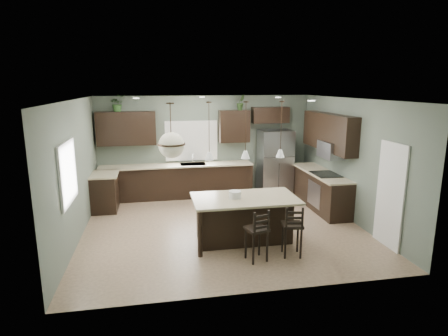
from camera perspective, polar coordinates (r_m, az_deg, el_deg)
ground at (r=8.43m, az=-0.17°, el=-8.94°), size 6.00×6.00×0.00m
pantry_door at (r=7.85m, az=23.99°, el=-3.85°), size 0.04×0.82×2.04m
window_back at (r=10.61m, az=-4.99°, el=4.17°), size 1.35×0.02×1.00m
window_left at (r=7.26m, az=-22.80°, el=-0.69°), size 0.02×1.10×1.00m
left_return_cabs at (r=9.86m, az=-17.69°, el=-3.57°), size 0.60×0.90×0.90m
left_return_countertop at (r=9.75m, az=-17.75°, el=-0.91°), size 0.66×0.96×0.04m
back_lower_cabs at (r=10.52m, az=-7.16°, el=-2.07°), size 4.20×0.60×0.90m
back_countertop at (r=10.39m, az=-7.22°, el=0.41°), size 4.20×0.66×0.04m
sink_inset at (r=10.42m, az=-4.76°, el=0.59°), size 0.70×0.45×0.01m
faucet at (r=10.36m, az=-4.75°, el=1.34°), size 0.02×0.02×0.28m
back_upper_left at (r=10.39m, az=-14.64°, el=5.86°), size 1.55×0.34×0.90m
back_upper_right at (r=10.59m, az=1.57°, el=6.38°), size 0.85×0.34×0.90m
fridge_header at (r=10.83m, az=7.07°, el=8.02°), size 1.05×0.34×0.45m
right_lower_cabs at (r=9.89m, az=14.49°, el=-3.34°), size 0.60×2.35×0.90m
right_countertop at (r=9.76m, az=14.53°, el=-0.69°), size 0.66×2.35×0.04m
cooktop at (r=9.52m, az=15.23°, el=-0.91°), size 0.58×0.75×0.02m
wall_oven_front at (r=9.52m, az=13.51°, el=-3.89°), size 0.01×0.72×0.60m
right_upper_cabs at (r=9.65m, az=15.68°, el=5.31°), size 0.34×2.35×0.90m
microwave at (r=9.44m, az=15.99°, el=2.69°), size 0.40×0.75×0.40m
refrigerator at (r=10.76m, az=7.77°, el=0.84°), size 0.90×0.74×1.85m
kitchen_island at (r=7.53m, az=3.16°, el=-7.87°), size 2.06×1.17×0.92m
serving_dish at (r=7.32m, az=1.68°, el=-4.07°), size 0.24×0.24×0.14m
bar_stool_center at (r=6.77m, az=4.99°, el=-10.09°), size 0.44×0.44×0.97m
bar_stool_right at (r=7.03m, az=10.33°, el=-9.34°), size 0.42×0.42×0.98m
pendant_left at (r=6.98m, az=-2.29°, el=5.64°), size 0.17×0.17×1.10m
pendant_center at (r=7.11m, az=3.33°, el=5.76°), size 0.17×0.17×1.10m
pendant_right at (r=7.31m, az=8.69°, el=5.82°), size 0.17×0.17×1.10m
chandelier at (r=6.62m, az=-8.10°, el=5.68°), size 0.50×0.50×0.98m
plant_back_left at (r=10.32m, az=-15.94°, el=9.46°), size 0.49×0.46×0.43m
plant_back_right at (r=10.55m, az=2.58°, el=9.96°), size 0.28×0.25×0.43m
room_shell at (r=7.97m, az=-0.18°, el=2.51°), size 6.00×6.00×6.00m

